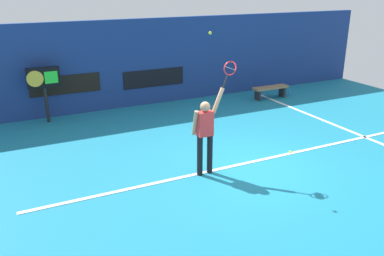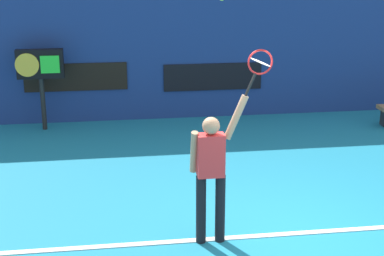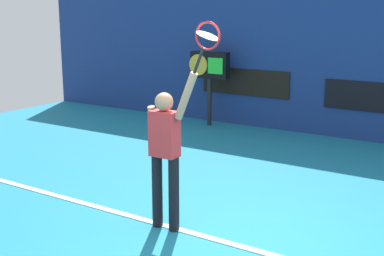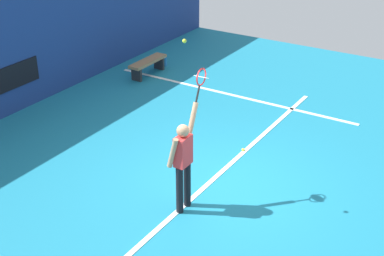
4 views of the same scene
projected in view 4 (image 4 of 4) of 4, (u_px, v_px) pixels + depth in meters
ground_plane at (220, 185)px, 10.85m from camera, size 18.00×18.00×0.00m
sponsor_banner_center at (3, 81)px, 13.24m from camera, size 2.20×0.03×0.60m
court_baseline at (211, 182)px, 10.94m from camera, size 10.00×0.10×0.01m
court_sideline at (229, 94)px, 14.86m from camera, size 0.10×7.00×0.01m
tennis_player at (183, 160)px, 9.69m from camera, size 0.71×0.31×1.96m
tennis_racket at (201, 79)px, 9.54m from camera, size 0.41×0.27×0.62m
tennis_ball at (184, 41)px, 8.85m from camera, size 0.07×0.07×0.07m
court_bench at (148, 64)px, 16.02m from camera, size 1.40×0.36×0.45m
water_bottle at (166, 62)px, 16.80m from camera, size 0.07×0.07×0.24m
spare_ball at (243, 150)px, 12.05m from camera, size 0.07×0.07×0.07m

